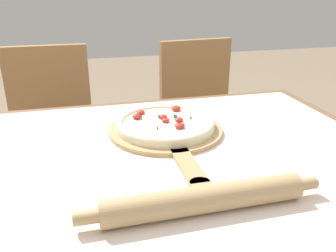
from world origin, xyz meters
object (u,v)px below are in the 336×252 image
at_px(rolling_pin, 204,199).
at_px(chair_right, 201,115).
at_px(pizza, 165,124).
at_px(pizza_peel, 167,133).
at_px(chair_left, 52,129).

xyz_separation_m(rolling_pin, chair_right, (0.38, 1.08, -0.26)).
height_order(pizza, rolling_pin, rolling_pin).
distance_m(pizza_peel, rolling_pin, 0.38).
bearing_deg(chair_left, pizza_peel, -61.75).
relative_size(pizza, chair_right, 0.33).
distance_m(pizza_peel, chair_right, 0.82).
distance_m(rolling_pin, chair_left, 1.17).
bearing_deg(rolling_pin, pizza, 86.86).
xyz_separation_m(chair_left, chair_right, (0.74, -0.00, 0.00)).
xyz_separation_m(pizza, chair_left, (-0.38, 0.68, -0.25)).
bearing_deg(pizza, pizza_peel, -90.08).
relative_size(pizza, rolling_pin, 0.59).
distance_m(rolling_pin, chair_right, 1.17).
height_order(pizza_peel, chair_right, chair_right).
height_order(pizza_peel, pizza, pizza).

